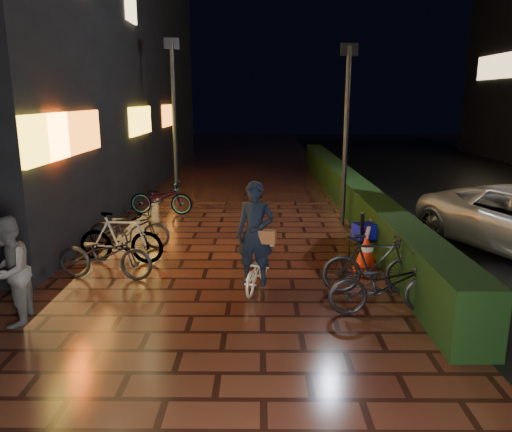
{
  "coord_description": "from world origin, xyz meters",
  "views": [
    {
      "loc": [
        0.51,
        -7.79,
        3.33
      ],
      "look_at": [
        0.44,
        1.61,
        1.1
      ],
      "focal_mm": 35.0,
      "sensor_mm": 36.0,
      "label": 1
    }
  ],
  "objects_px": {
    "traffic_barrier": "(369,242)",
    "cart_assembly": "(364,233)",
    "bystander_person": "(9,271)",
    "cyclist": "(256,250)"
  },
  "relations": [
    {
      "from": "traffic_barrier",
      "to": "cyclist",
      "type": "bearing_deg",
      "value": -144.04
    },
    {
      "from": "traffic_barrier",
      "to": "cart_assembly",
      "type": "xyz_separation_m",
      "value": [
        -0.09,
        0.04,
        0.19
      ]
    },
    {
      "from": "traffic_barrier",
      "to": "cart_assembly",
      "type": "bearing_deg",
      "value": 154.88
    },
    {
      "from": "traffic_barrier",
      "to": "cart_assembly",
      "type": "distance_m",
      "value": 0.21
    },
    {
      "from": "bystander_person",
      "to": "traffic_barrier",
      "type": "xyz_separation_m",
      "value": [
        6.0,
        3.12,
        -0.45
      ]
    },
    {
      "from": "traffic_barrier",
      "to": "cart_assembly",
      "type": "height_order",
      "value": "cart_assembly"
    },
    {
      "from": "bystander_person",
      "to": "cart_assembly",
      "type": "bearing_deg",
      "value": 109.49
    },
    {
      "from": "bystander_person",
      "to": "cart_assembly",
      "type": "height_order",
      "value": "bystander_person"
    },
    {
      "from": "traffic_barrier",
      "to": "cart_assembly",
      "type": "relative_size",
      "value": 1.7
    },
    {
      "from": "bystander_person",
      "to": "cyclist",
      "type": "distance_m",
      "value": 3.91
    }
  ]
}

